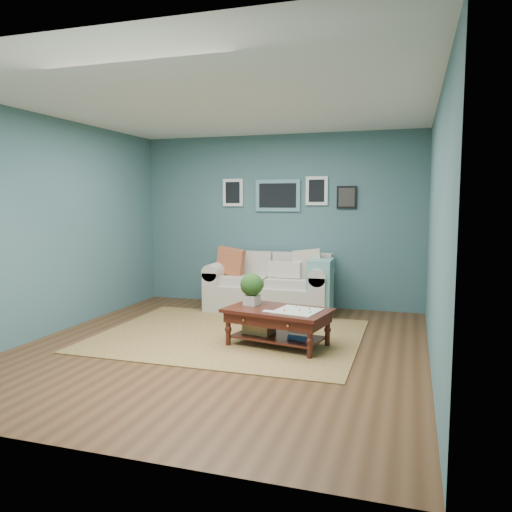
% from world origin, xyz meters
% --- Properties ---
extents(room_shell, '(5.00, 5.02, 2.70)m').
position_xyz_m(room_shell, '(0.00, 0.06, 1.36)').
color(room_shell, brown).
rests_on(room_shell, ground).
extents(area_rug, '(3.16, 2.53, 0.01)m').
position_xyz_m(area_rug, '(-0.09, 0.49, 0.01)').
color(area_rug, brown).
rests_on(area_rug, ground).
extents(loveseat, '(1.90, 0.86, 0.97)m').
position_xyz_m(loveseat, '(0.07, 2.03, 0.40)').
color(loveseat, beige).
rests_on(loveseat, ground).
extents(coffee_table, '(1.28, 0.89, 0.82)m').
position_xyz_m(coffee_table, '(0.54, 0.25, 0.36)').
color(coffee_table, '#381010').
rests_on(coffee_table, ground).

